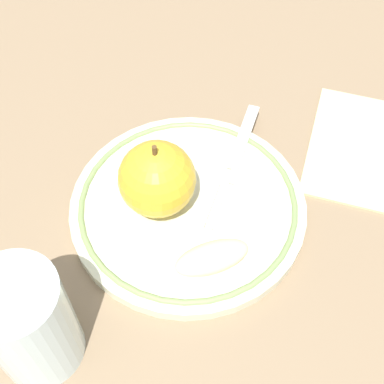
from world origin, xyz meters
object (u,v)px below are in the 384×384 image
object	(u,v)px
apple_slice_front	(212,257)
napkin_folded	(364,148)
fork	(240,161)
drinking_glass	(28,324)
plate	(192,208)
apple_red_whole	(157,179)

from	to	relation	value
apple_slice_front	napkin_folded	xyz separation A→B (m)	(0.22, -0.05, -0.02)
apple_slice_front	napkin_folded	world-z (taller)	apple_slice_front
fork	drinking_glass	distance (m)	0.26
apple_slice_front	napkin_folded	bearing A→B (deg)	21.39
plate	napkin_folded	xyz separation A→B (m)	(0.17, -0.10, -0.01)
drinking_glass	fork	bearing A→B (deg)	-7.44
plate	fork	world-z (taller)	fork
plate	apple_red_whole	xyz separation A→B (m)	(-0.02, 0.03, 0.04)
apple_slice_front	fork	distance (m)	0.12
fork	apple_red_whole	bearing A→B (deg)	-40.37
plate	apple_slice_front	xyz separation A→B (m)	(-0.04, -0.05, 0.02)
apple_red_whole	drinking_glass	bearing A→B (deg)	-178.49
apple_red_whole	plate	bearing A→B (deg)	-60.27
drinking_glass	apple_slice_front	bearing A→B (deg)	-28.10
apple_red_whole	apple_slice_front	bearing A→B (deg)	-108.60
plate	apple_slice_front	size ratio (longest dim) A/B	3.37
fork	napkin_folded	distance (m)	0.14
napkin_folded	fork	bearing A→B (deg)	137.45
apple_red_whole	drinking_glass	world-z (taller)	drinking_glass
plate	drinking_glass	bearing A→B (deg)	172.67
plate	apple_red_whole	bearing A→B (deg)	119.73
plate	fork	size ratio (longest dim) A/B	1.41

